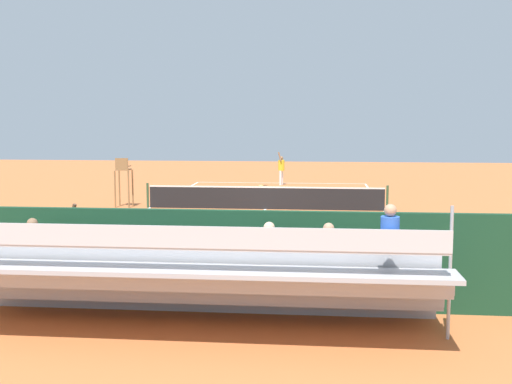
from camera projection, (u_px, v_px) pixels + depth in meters
ground_plane at (265, 209)px, 26.76m from camera, size 60.00×60.00×0.00m
court_line_markings at (265, 209)px, 26.79m from camera, size 10.10×22.20×0.01m
tennis_net at (265, 197)px, 26.70m from camera, size 10.30×0.10×1.07m
backdrop_wall at (208, 258)px, 12.80m from camera, size 18.00×0.16×2.00m
bleacher_stand at (194, 278)px, 11.52m from camera, size 9.06×2.40×2.48m
umpire_chair at (123, 177)px, 27.33m from camera, size 0.67×0.67×2.14m
courtside_bench at (334, 274)px, 13.33m from camera, size 1.80×0.40×0.93m
equipment_bag at (256, 291)px, 13.40m from camera, size 0.90×0.36×0.36m
tennis_player at (281, 167)px, 36.42m from camera, size 0.47×0.56×1.93m
tennis_racket at (261, 185)px, 36.15m from camera, size 0.57×0.42×0.03m
tennis_ball_near at (258, 187)px, 34.92m from camera, size 0.07×0.07×0.07m
line_judge at (67, 245)px, 14.10m from camera, size 0.43×0.55×1.93m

